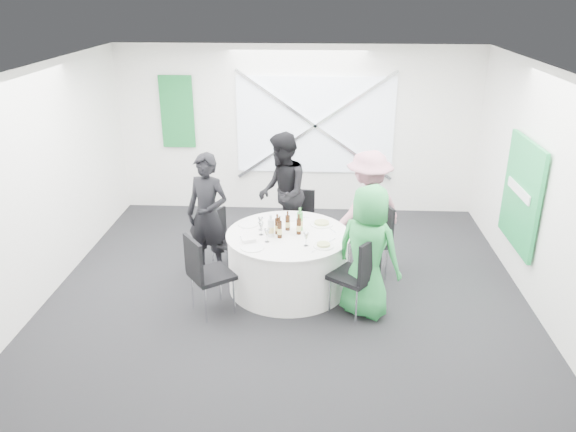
# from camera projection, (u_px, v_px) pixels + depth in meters

# --- Properties ---
(floor) EXTENTS (6.00, 6.00, 0.00)m
(floor) POSITION_uv_depth(u_px,v_px,m) (287.00, 294.00, 7.15)
(floor) COLOR black
(floor) RESTS_ON ground
(ceiling) EXTENTS (6.00, 6.00, 0.00)m
(ceiling) POSITION_uv_depth(u_px,v_px,m) (287.00, 70.00, 6.08)
(ceiling) COLOR white
(ceiling) RESTS_ON wall_back
(wall_back) EXTENTS (6.00, 0.00, 6.00)m
(wall_back) POSITION_uv_depth(u_px,v_px,m) (297.00, 130.00, 9.39)
(wall_back) COLOR white
(wall_back) RESTS_ON floor
(wall_front) EXTENTS (6.00, 0.00, 6.00)m
(wall_front) POSITION_uv_depth(u_px,v_px,m) (262.00, 339.00, 3.85)
(wall_front) COLOR white
(wall_front) RESTS_ON floor
(wall_left) EXTENTS (0.00, 6.00, 6.00)m
(wall_left) POSITION_uv_depth(u_px,v_px,m) (39.00, 187.00, 6.77)
(wall_left) COLOR white
(wall_left) RESTS_ON floor
(wall_right) EXTENTS (0.00, 6.00, 6.00)m
(wall_right) POSITION_uv_depth(u_px,v_px,m) (547.00, 196.00, 6.46)
(wall_right) COLOR white
(wall_right) RESTS_ON floor
(window_panel) EXTENTS (2.60, 0.03, 1.60)m
(window_panel) POSITION_uv_depth(u_px,v_px,m) (315.00, 125.00, 9.30)
(window_panel) COLOR white
(window_panel) RESTS_ON wall_back
(window_brace_a) EXTENTS (2.63, 0.05, 1.84)m
(window_brace_a) POSITION_uv_depth(u_px,v_px,m) (315.00, 126.00, 9.26)
(window_brace_a) COLOR silver
(window_brace_a) RESTS_ON window_panel
(window_brace_b) EXTENTS (2.63, 0.05, 1.84)m
(window_brace_b) POSITION_uv_depth(u_px,v_px,m) (315.00, 126.00, 9.26)
(window_brace_b) COLOR silver
(window_brace_b) RESTS_ON window_panel
(green_banner) EXTENTS (0.55, 0.04, 1.20)m
(green_banner) POSITION_uv_depth(u_px,v_px,m) (177.00, 112.00, 9.33)
(green_banner) COLOR #156926
(green_banner) RESTS_ON wall_back
(green_sign) EXTENTS (0.05, 1.20, 1.40)m
(green_sign) POSITION_uv_depth(u_px,v_px,m) (521.00, 194.00, 7.10)
(green_sign) COLOR green
(green_sign) RESTS_ON wall_right
(banquet_table) EXTENTS (1.56, 1.56, 0.76)m
(banquet_table) POSITION_uv_depth(u_px,v_px,m) (288.00, 261.00, 7.19)
(banquet_table) COLOR white
(banquet_table) RESTS_ON floor
(chair_back) EXTENTS (0.43, 0.44, 0.87)m
(chair_back) POSITION_uv_depth(u_px,v_px,m) (301.00, 215.00, 8.28)
(chair_back) COLOR black
(chair_back) RESTS_ON floor
(chair_back_left) EXTENTS (0.52, 0.52, 0.84)m
(chair_back_left) POSITION_uv_depth(u_px,v_px,m) (224.00, 235.00, 7.65)
(chair_back_left) COLOR black
(chair_back_left) RESTS_ON floor
(chair_back_right) EXTENTS (0.59, 0.59, 1.01)m
(chair_back_right) POSITION_uv_depth(u_px,v_px,m) (376.00, 234.00, 7.43)
(chair_back_right) COLOR black
(chair_back_right) RESTS_ON floor
(chair_front_right) EXTENTS (0.65, 0.65, 1.02)m
(chair_front_right) POSITION_uv_depth(u_px,v_px,m) (360.00, 271.00, 6.46)
(chair_front_right) COLOR black
(chair_front_right) RESTS_ON floor
(chair_front_left) EXTENTS (0.64, 0.64, 1.01)m
(chair_front_left) POSITION_uv_depth(u_px,v_px,m) (204.00, 269.00, 6.52)
(chair_front_left) COLOR black
(chair_front_left) RESTS_ON floor
(person_man_back_left) EXTENTS (0.71, 0.58, 1.66)m
(person_man_back_left) POSITION_uv_depth(u_px,v_px,m) (208.00, 214.00, 7.45)
(person_man_back_left) COLOR black
(person_man_back_left) RESTS_ON floor
(person_man_back) EXTENTS (0.57, 0.91, 1.76)m
(person_man_back) POSITION_uv_depth(u_px,v_px,m) (282.00, 193.00, 8.06)
(person_man_back) COLOR black
(person_man_back) RESTS_ON floor
(person_woman_pink) EXTENTS (1.18, 1.00, 1.66)m
(person_woman_pink) POSITION_uv_depth(u_px,v_px,m) (368.00, 211.00, 7.57)
(person_woman_pink) COLOR #BB7988
(person_woman_pink) RESTS_ON floor
(person_woman_green) EXTENTS (0.94, 0.84, 1.61)m
(person_woman_green) POSITION_uv_depth(u_px,v_px,m) (368.00, 252.00, 6.46)
(person_woman_green) COLOR green
(person_woman_green) RESTS_ON floor
(plate_back) EXTENTS (0.28, 0.28, 0.01)m
(plate_back) POSITION_uv_depth(u_px,v_px,m) (292.00, 217.00, 7.53)
(plate_back) COLOR white
(plate_back) RESTS_ON banquet_table
(plate_back_left) EXTENTS (0.27, 0.27, 0.01)m
(plate_back_left) POSITION_uv_depth(u_px,v_px,m) (248.00, 224.00, 7.31)
(plate_back_left) COLOR white
(plate_back_left) RESTS_ON banquet_table
(plate_back_right) EXTENTS (0.30, 0.30, 0.04)m
(plate_back_right) POSITION_uv_depth(u_px,v_px,m) (322.00, 223.00, 7.31)
(plate_back_right) COLOR white
(plate_back_right) RESTS_ON banquet_table
(plate_front_right) EXTENTS (0.24, 0.24, 0.04)m
(plate_front_right) POSITION_uv_depth(u_px,v_px,m) (323.00, 245.00, 6.69)
(plate_front_right) COLOR white
(plate_front_right) RESTS_ON banquet_table
(plate_front_left) EXTENTS (0.28, 0.28, 0.01)m
(plate_front_left) POSITION_uv_depth(u_px,v_px,m) (252.00, 247.00, 6.66)
(plate_front_left) COLOR white
(plate_front_left) RESTS_ON banquet_table
(napkin) EXTENTS (0.19, 0.16, 0.05)m
(napkin) POSITION_uv_depth(u_px,v_px,m) (248.00, 240.00, 6.78)
(napkin) COLOR white
(napkin) RESTS_ON plate_front_left
(beer_bottle_a) EXTENTS (0.06, 0.06, 0.26)m
(beer_bottle_a) POSITION_uv_depth(u_px,v_px,m) (277.00, 226.00, 7.01)
(beer_bottle_a) COLOR #361A09
(beer_bottle_a) RESTS_ON banquet_table
(beer_bottle_b) EXTENTS (0.06, 0.06, 0.26)m
(beer_bottle_b) POSITION_uv_depth(u_px,v_px,m) (288.00, 223.00, 7.11)
(beer_bottle_b) COLOR #361A09
(beer_bottle_b) RESTS_ON banquet_table
(beer_bottle_c) EXTENTS (0.06, 0.06, 0.27)m
(beer_bottle_c) POSITION_uv_depth(u_px,v_px,m) (299.00, 226.00, 6.99)
(beer_bottle_c) COLOR #361A09
(beer_bottle_c) RESTS_ON banquet_table
(beer_bottle_d) EXTENTS (0.06, 0.06, 0.28)m
(beer_bottle_d) POSITION_uv_depth(u_px,v_px,m) (280.00, 230.00, 6.89)
(beer_bottle_d) COLOR #361A09
(beer_bottle_d) RESTS_ON banquet_table
(green_water_bottle) EXTENTS (0.08, 0.08, 0.30)m
(green_water_bottle) POSITION_uv_depth(u_px,v_px,m) (300.00, 221.00, 7.10)
(green_water_bottle) COLOR green
(green_water_bottle) RESTS_ON banquet_table
(clear_water_bottle) EXTENTS (0.08, 0.08, 0.28)m
(clear_water_bottle) POSITION_uv_depth(u_px,v_px,m) (271.00, 228.00, 6.94)
(clear_water_bottle) COLOR silver
(clear_water_bottle) RESTS_ON banquet_table
(wine_glass_a) EXTENTS (0.07, 0.07, 0.17)m
(wine_glass_a) POSITION_uv_depth(u_px,v_px,m) (306.00, 236.00, 6.67)
(wine_glass_a) COLOR white
(wine_glass_a) RESTS_ON banquet_table
(wine_glass_b) EXTENTS (0.07, 0.07, 0.17)m
(wine_glass_b) POSITION_uv_depth(u_px,v_px,m) (261.00, 226.00, 6.96)
(wine_glass_b) COLOR white
(wine_glass_b) RESTS_ON banquet_table
(wine_glass_c) EXTENTS (0.07, 0.07, 0.17)m
(wine_glass_c) POSITION_uv_depth(u_px,v_px,m) (260.00, 221.00, 7.11)
(wine_glass_c) COLOR white
(wine_glass_c) RESTS_ON banquet_table
(wine_glass_d) EXTENTS (0.07, 0.07, 0.17)m
(wine_glass_d) POSITION_uv_depth(u_px,v_px,m) (267.00, 232.00, 6.77)
(wine_glass_d) COLOR white
(wine_glass_d) RESTS_ON banquet_table
(fork_a) EXTENTS (0.10, 0.13, 0.01)m
(fork_a) POSITION_uv_depth(u_px,v_px,m) (316.00, 250.00, 6.60)
(fork_a) COLOR silver
(fork_a) RESTS_ON banquet_table
(knife_a) EXTENTS (0.10, 0.13, 0.01)m
(knife_a) POSITION_uv_depth(u_px,v_px,m) (332.00, 240.00, 6.85)
(knife_a) COLOR silver
(knife_a) RESTS_ON banquet_table
(fork_b) EXTENTS (0.09, 0.14, 0.01)m
(fork_b) POSITION_uv_depth(u_px,v_px,m) (333.00, 231.00, 7.12)
(fork_b) COLOR silver
(fork_b) RESTS_ON banquet_table
(knife_b) EXTENTS (0.09, 0.14, 0.01)m
(knife_b) POSITION_uv_depth(u_px,v_px,m) (319.00, 221.00, 7.41)
(knife_b) COLOR silver
(knife_b) RESTS_ON banquet_table
(fork_c) EXTENTS (0.15, 0.02, 0.01)m
(fork_c) POSITION_uv_depth(u_px,v_px,m) (303.00, 217.00, 7.54)
(fork_c) COLOR silver
(fork_c) RESTS_ON banquet_table
(knife_c) EXTENTS (0.15, 0.03, 0.01)m
(knife_c) POSITION_uv_depth(u_px,v_px,m) (281.00, 216.00, 7.57)
(knife_c) COLOR silver
(knife_c) RESTS_ON banquet_table
(fork_d) EXTENTS (0.10, 0.13, 0.01)m
(fork_d) POSITION_uv_depth(u_px,v_px,m) (243.00, 239.00, 6.90)
(fork_d) COLOR silver
(fork_d) RESTS_ON banquet_table
(knife_d) EXTENTS (0.11, 0.13, 0.01)m
(knife_d) POSITION_uv_depth(u_px,v_px,m) (258.00, 249.00, 6.62)
(knife_d) COLOR silver
(knife_d) RESTS_ON banquet_table
(fork_e) EXTENTS (0.09, 0.14, 0.01)m
(fork_e) POSITION_uv_depth(u_px,v_px,m) (261.00, 220.00, 7.46)
(fork_e) COLOR silver
(fork_e) RESTS_ON banquet_table
(knife_e) EXTENTS (0.09, 0.13, 0.01)m
(knife_e) POSITION_uv_depth(u_px,v_px,m) (246.00, 228.00, 7.21)
(knife_e) COLOR silver
(knife_e) RESTS_ON banquet_table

